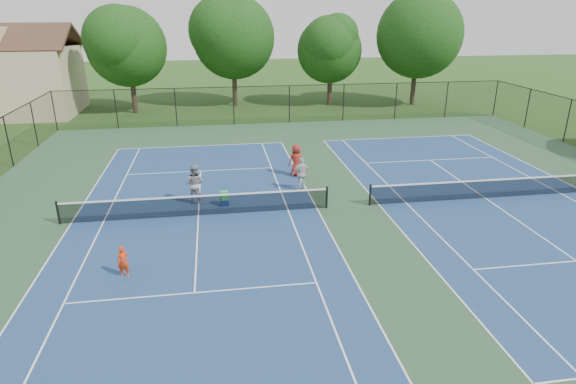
{
  "coord_description": "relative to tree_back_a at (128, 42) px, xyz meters",
  "views": [
    {
      "loc": [
        -6.02,
        -20.34,
        8.83
      ],
      "look_at": [
        -3.04,
        -1.0,
        1.3
      ],
      "focal_mm": 30.0,
      "sensor_mm": 36.0,
      "label": 1
    }
  ],
  "objects": [
    {
      "name": "ground",
      "position": [
        13.0,
        -24.0,
        -6.04
      ],
      "size": [
        140.0,
        140.0,
        0.0
      ],
      "primitive_type": "plane",
      "color": "#234716",
      "rests_on": "ground"
    },
    {
      "name": "court_pad",
      "position": [
        13.0,
        -24.0,
        -6.03
      ],
      "size": [
        36.0,
        36.0,
        0.01
      ],
      "primitive_type": "cube",
      "color": "#294A31",
      "rests_on": "ground"
    },
    {
      "name": "tennis_court_left",
      "position": [
        6.0,
        -24.0,
        -5.94
      ],
      "size": [
        12.0,
        23.83,
        1.07
      ],
      "color": "navy",
      "rests_on": "ground"
    },
    {
      "name": "tennis_court_right",
      "position": [
        20.0,
        -24.0,
        -5.94
      ],
      "size": [
        12.0,
        23.83,
        1.07
      ],
      "color": "navy",
      "rests_on": "ground"
    },
    {
      "name": "perimeter_fence",
      "position": [
        13.0,
        -24.0,
        -4.44
      ],
      "size": [
        36.08,
        36.08,
        3.02
      ],
      "color": "black",
      "rests_on": "ground"
    },
    {
      "name": "tree_back_a",
      "position": [
        0.0,
        0.0,
        0.0
      ],
      "size": [
        6.8,
        6.8,
        9.15
      ],
      "color": "#2D2116",
      "rests_on": "ground"
    },
    {
      "name": "tree_back_b",
      "position": [
        9.0,
        2.0,
        0.56
      ],
      "size": [
        7.6,
        7.6,
        10.03
      ],
      "color": "#2D2116",
      "rests_on": "ground"
    },
    {
      "name": "tree_back_c",
      "position": [
        18.0,
        1.0,
        -0.56
      ],
      "size": [
        6.0,
        6.0,
        8.4
      ],
      "color": "#2D2116",
      "rests_on": "ground"
    },
    {
      "name": "tree_back_d",
      "position": [
        26.0,
        0.0,
        0.79
      ],
      "size": [
        7.8,
        7.8,
        10.37
      ],
      "color": "#2D2116",
      "rests_on": "ground"
    },
    {
      "name": "clapboard_house",
      "position": [
        -10.0,
        1.0,
        -2.95
      ],
      "size": [
        10.8,
        8.1,
        7.65
      ],
      "color": "tan",
      "rests_on": "ground"
    },
    {
      "name": "child_player",
      "position": [
        3.56,
        -28.94,
        -5.46
      ],
      "size": [
        0.43,
        0.29,
        1.16
      ],
      "primitive_type": "imported",
      "rotation": [
        0.0,
        0.0,
        -0.03
      ],
      "color": "red",
      "rests_on": "ground"
    },
    {
      "name": "instructor",
      "position": [
        5.84,
        -22.38,
        -5.07
      ],
      "size": [
        1.14,
        1.02,
        1.93
      ],
      "primitive_type": "imported",
      "rotation": [
        0.0,
        0.0,
        2.78
      ],
      "color": "gray",
      "rests_on": "ground"
    },
    {
      "name": "bystander_a",
      "position": [
        11.2,
        -21.47,
        -5.16
      ],
      "size": [
        1.09,
        0.62,
        1.76
      ],
      "primitive_type": "imported",
      "rotation": [
        0.0,
        0.0,
        3.33
      ],
      "color": "silver",
      "rests_on": "ground"
    },
    {
      "name": "bystander_c",
      "position": [
        11.32,
        -19.17,
        -5.15
      ],
      "size": [
        0.99,
        0.78,
        1.78
      ],
      "primitive_type": "imported",
      "rotation": [
        0.0,
        0.0,
        3.42
      ],
      "color": "maroon",
      "rests_on": "ground"
    },
    {
      "name": "ball_crate",
      "position": [
        7.22,
        -22.97,
        -5.89
      ],
      "size": [
        0.42,
        0.35,
        0.3
      ],
      "primitive_type": "cube",
      "rotation": [
        0.0,
        0.0,
        0.1
      ],
      "color": "navy",
      "rests_on": "ground"
    },
    {
      "name": "ball_hopper",
      "position": [
        7.22,
        -22.97,
        -5.53
      ],
      "size": [
        0.38,
        0.33,
        0.42
      ],
      "primitive_type": "cube",
      "rotation": [
        0.0,
        0.0,
        0.16
      ],
      "color": "green",
      "rests_on": "ball_crate"
    }
  ]
}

